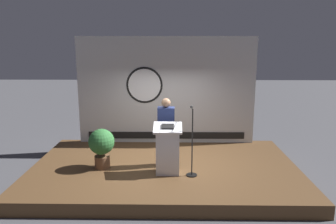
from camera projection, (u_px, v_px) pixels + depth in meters
name	position (u px, v px, depth m)	size (l,w,h in m)	color
ground_plane	(165.00, 176.00, 8.08)	(40.00, 40.00, 0.00)	#4C4C51
stage_platform	(165.00, 170.00, 8.04)	(6.40, 4.00, 0.30)	brown
banner_display	(166.00, 91.00, 9.49)	(5.13, 0.12, 3.10)	silver
podium	(168.00, 150.00, 7.40)	(0.64, 0.50, 1.16)	silver
speaker_person	(166.00, 132.00, 7.81)	(0.40, 0.26, 1.66)	black
microphone_stand	(192.00, 151.00, 7.31)	(0.24, 0.60, 1.54)	black
potted_plant	(102.00, 145.00, 7.69)	(0.61, 0.61, 0.95)	brown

